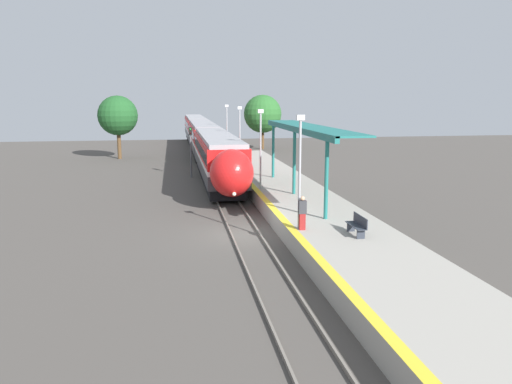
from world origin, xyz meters
TOP-DOWN VIEW (x-y plane):
  - ground_plane at (0.00, 0.00)m, footprint 120.00×120.00m
  - rail_left at (-0.72, 0.00)m, footprint 0.08×90.00m
  - rail_right at (0.72, 0.00)m, footprint 0.08×90.00m
  - train at (0.00, 34.18)m, footprint 2.86×60.19m
  - platform_right at (4.12, 0.00)m, footprint 4.96×64.00m
  - platform_bench at (4.48, -4.17)m, footprint 0.44×1.64m
  - person_waiting at (2.27, -2.89)m, footprint 0.36×0.22m
  - railway_signal at (-2.01, 19.34)m, footprint 0.28×0.28m
  - lamppost_near at (2.18, -2.62)m, footprint 0.36×0.20m
  - lamppost_mid at (2.18, 7.79)m, footprint 0.36×0.20m
  - lamppost_far at (2.18, 18.21)m, footprint 0.36×0.20m
  - lamppost_farthest at (2.18, 28.62)m, footprint 0.36×0.20m
  - station_canopy at (4.55, 5.71)m, footprint 2.02×16.47m
  - background_tree_left at (-9.64, 34.32)m, footprint 4.49×4.49m
  - background_tree_right at (8.50, 42.34)m, footprint 5.09×5.09m

SIDE VIEW (x-z plane):
  - ground_plane at x=0.00m, z-range 0.00..0.00m
  - rail_left at x=-0.72m, z-range 0.00..0.15m
  - rail_right at x=0.72m, z-range 0.00..0.15m
  - platform_right at x=4.12m, z-range 0.00..0.94m
  - platform_bench at x=4.48m, z-range 0.96..1.85m
  - person_waiting at x=2.27m, z-range 0.95..2.54m
  - train at x=0.00m, z-range 0.29..4.30m
  - railway_signal at x=-2.01m, z-range 0.49..4.91m
  - lamppost_near at x=2.18m, z-range 1.32..6.59m
  - lamppost_mid at x=2.18m, z-range 1.32..6.59m
  - lamppost_far at x=2.18m, z-range 1.32..6.59m
  - lamppost_farthest at x=2.18m, z-range 1.32..6.59m
  - background_tree_right at x=8.50m, z-range 1.09..8.39m
  - background_tree_left at x=-9.64m, z-range 1.32..8.50m
  - station_canopy at x=4.55m, z-range 2.77..7.06m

